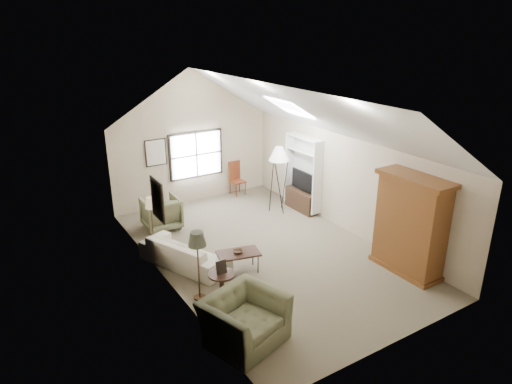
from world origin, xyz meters
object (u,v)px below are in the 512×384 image
side_table (222,285)px  side_chair (238,179)px  sofa (185,252)px  armchair_far (161,213)px  armoire (411,225)px  coffee_table (239,262)px  armchair_near (244,320)px

side_table → side_chair: bearing=57.0°
sofa → side_chair: bearing=-68.2°
armchair_far → side_chair: size_ratio=0.88×
armoire → side_chair: size_ratio=2.05×
side_chair → coffee_table: bearing=-123.1°
armchair_near → side_table: (0.30, 1.39, -0.16)m
coffee_table → side_table: 1.04m
side_chair → armoire: bearing=-85.9°
armoire → side_table: size_ratio=4.11×
armchair_near → armchair_far: (0.48, 5.16, 0.01)m
coffee_table → armchair_near: bearing=-117.5°
armchair_near → side_chair: side_chair is taller
armchair_near → side_chair: (3.47, 6.27, 0.11)m
armoire → armchair_near: size_ratio=1.68×
armoire → side_chair: armoire is taller
sofa → armchair_near: size_ratio=1.64×
armoire → armchair_far: 6.30m
side_table → side_chair: (3.17, 4.88, 0.27)m
side_table → side_chair: size_ratio=0.50×
armoire → coffee_table: (-3.20, 1.90, -0.86)m
armchair_far → side_chair: 3.19m
side_table → armchair_near: bearing=-102.3°
sofa → side_chair: (3.27, 3.28, 0.22)m
sofa → armchair_far: 2.19m
armchair_far → side_chair: bearing=-157.2°
armchair_far → coffee_table: size_ratio=1.03×
armoire → armchair_near: bearing=-177.7°
armoire → armchair_far: size_ratio=2.32×
side_table → side_chair: 5.83m
sofa → coffee_table: (0.88, -0.92, -0.08)m
sofa → armoire: bearing=-148.0°
side_chair → armchair_near: bearing=-122.4°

